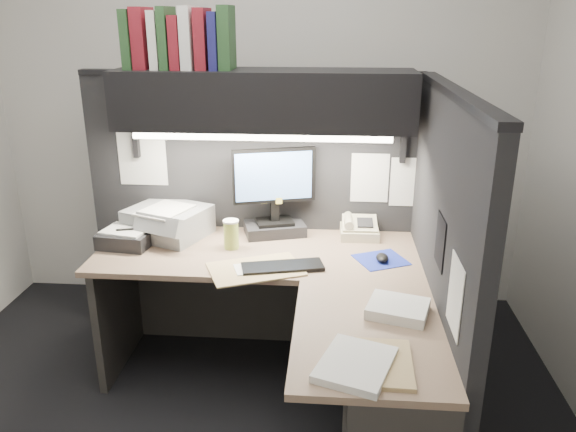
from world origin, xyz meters
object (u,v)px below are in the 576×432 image
object	(u,v)px
telephone	(359,229)
coffee_cup	(231,235)
monitor	(274,201)
printer	(168,222)
overhead_shelf	(264,99)
keyboard	(283,267)
notebook_stack	(127,238)
desk	(313,360)

from	to	relation	value
telephone	coffee_cup	size ratio (longest dim) A/B	1.50
monitor	printer	size ratio (longest dim) A/B	1.23
overhead_shelf	coffee_cup	bearing A→B (deg)	-135.03
overhead_shelf	keyboard	world-z (taller)	overhead_shelf
overhead_shelf	telephone	xyz separation A→B (m)	(0.53, 0.07, -0.73)
keyboard	printer	bearing A→B (deg)	136.10
keyboard	notebook_stack	xyz separation A→B (m)	(-0.87, 0.23, 0.03)
keyboard	printer	xyz separation A→B (m)	(-0.68, 0.40, 0.07)
overhead_shelf	notebook_stack	size ratio (longest dim) A/B	5.73
overhead_shelf	keyboard	xyz separation A→B (m)	(0.13, -0.41, -0.76)
monitor	telephone	distance (m)	0.51
overhead_shelf	keyboard	distance (m)	0.87
overhead_shelf	printer	distance (m)	0.88
keyboard	coffee_cup	size ratio (longest dim) A/B	2.71
desk	coffee_cup	size ratio (longest dim) A/B	11.49
desk	monitor	distance (m)	0.98
desk	telephone	bearing A→B (deg)	74.67
printer	coffee_cup	bearing A→B (deg)	-0.49
telephone	keyboard	bearing A→B (deg)	-131.01
overhead_shelf	coffee_cup	size ratio (longest dim) A/B	10.47
printer	overhead_shelf	bearing A→B (deg)	22.43
overhead_shelf	keyboard	bearing A→B (deg)	-72.01
monitor	coffee_cup	distance (m)	0.33
desk	printer	size ratio (longest dim) A/B	4.18
desk	printer	bearing A→B (deg)	138.88
overhead_shelf	telephone	size ratio (longest dim) A/B	6.98
keyboard	printer	distance (m)	0.79
monitor	keyboard	bearing A→B (deg)	-95.88
monitor	coffee_cup	bearing A→B (deg)	-150.09
keyboard	notebook_stack	distance (m)	0.90
coffee_cup	printer	size ratio (longest dim) A/B	0.36
monitor	telephone	xyz separation A→B (m)	(0.48, 0.01, -0.16)
desk	coffee_cup	bearing A→B (deg)	128.43
desk	overhead_shelf	size ratio (longest dim) A/B	1.10
keyboard	desk	bearing A→B (deg)	-77.76
keyboard	telephone	distance (m)	0.62
telephone	printer	xyz separation A→B (m)	(-1.08, -0.08, 0.04)
notebook_stack	monitor	bearing A→B (deg)	16.15
monitor	printer	world-z (taller)	monitor
monitor	printer	distance (m)	0.61
telephone	coffee_cup	xyz separation A→B (m)	(-0.69, -0.23, 0.03)
monitor	printer	bearing A→B (deg)	169.56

